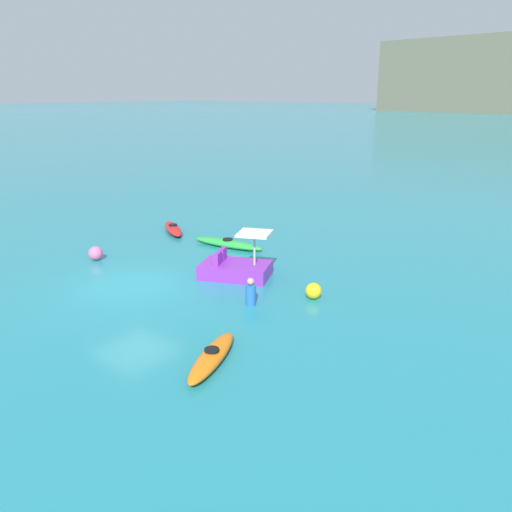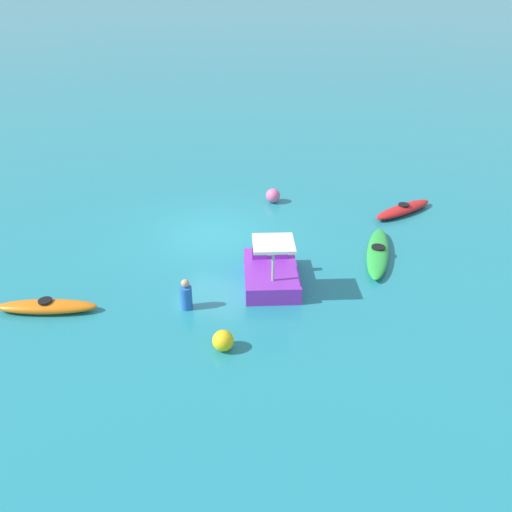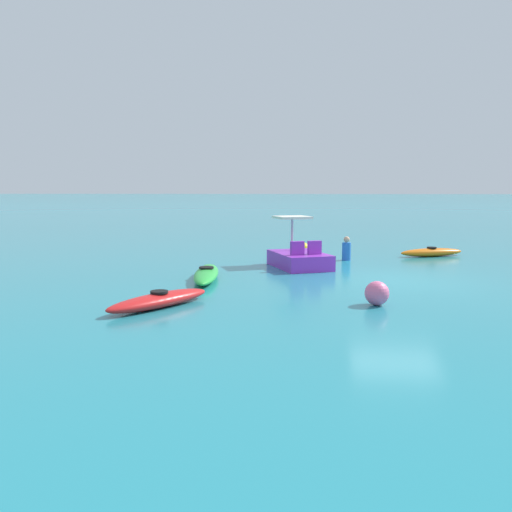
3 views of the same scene
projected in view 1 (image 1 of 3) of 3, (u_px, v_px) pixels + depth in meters
The scene contains 8 objects.
ground_plane at pixel (132, 286), 17.47m from camera, with size 600.00×600.00×0.00m, color teal.
kayak_red at pixel (173, 229), 24.15m from camera, with size 2.64×2.04×0.37m.
kayak_orange at pixel (212, 357), 12.44m from camera, with size 1.49×2.69×0.37m.
kayak_green at pixel (228, 243), 21.78m from camera, with size 3.41×1.07×0.37m.
pedal_boat_purple at pixel (236, 268), 18.22m from camera, with size 2.80×2.32×1.68m.
buoy_pink at pixel (96, 253), 20.08m from camera, with size 0.55×0.55×0.55m, color pink.
buoy_yellow at pixel (313, 291), 16.30m from camera, with size 0.52×0.52×0.52m, color yellow.
person_near_shore at pixel (251, 293), 15.77m from camera, with size 0.45×0.45×0.88m.
Camera 1 is at (13.33, -10.36, 6.25)m, focal length 36.14 mm.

